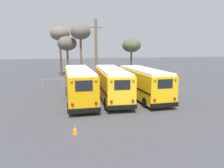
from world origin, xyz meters
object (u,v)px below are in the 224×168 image
(bare_tree_1, at_px, (67,44))
(bare_tree_3, at_px, (80,33))
(school_bus_0, at_px, (79,84))
(school_bus_1, at_px, (112,83))
(utility_pole, at_px, (96,52))
(bare_tree_2, at_px, (60,34))
(bare_tree_0, at_px, (131,46))
(traffic_cone, at_px, (75,130))
(school_bus_2, at_px, (143,83))

(bare_tree_1, height_order, bare_tree_3, bare_tree_3)
(school_bus_0, distance_m, bare_tree_1, 14.36)
(school_bus_0, xyz_separation_m, bare_tree_3, (1.26, 11.92, 5.57))
(school_bus_1, relative_size, utility_pole, 1.13)
(bare_tree_1, distance_m, bare_tree_2, 6.46)
(bare_tree_0, height_order, traffic_cone, bare_tree_0)
(school_bus_2, bearing_deg, bare_tree_1, 117.67)
(utility_pole, height_order, bare_tree_0, utility_pole)
(school_bus_1, height_order, bare_tree_0, bare_tree_0)
(school_bus_0, relative_size, school_bus_2, 1.01)
(utility_pole, relative_size, bare_tree_1, 1.30)
(bare_tree_0, height_order, bare_tree_1, bare_tree_1)
(school_bus_0, bearing_deg, school_bus_1, 5.45)
(school_bus_2, xyz_separation_m, bare_tree_0, (3.50, 14.91, 3.83))
(utility_pole, distance_m, bare_tree_1, 5.77)
(bare_tree_0, xyz_separation_m, bare_tree_2, (-11.78, 4.98, 2.02))
(bare_tree_0, bearing_deg, school_bus_0, -124.01)
(bare_tree_1, bearing_deg, utility_pole, -47.47)
(school_bus_2, relative_size, bare_tree_2, 1.06)
(bare_tree_2, bearing_deg, traffic_cone, -88.38)
(school_bus_0, xyz_separation_m, school_bus_2, (6.56, 0.00, -0.08))
(utility_pole, height_order, bare_tree_3, utility_pole)
(bare_tree_2, distance_m, traffic_cone, 28.77)
(school_bus_1, bearing_deg, utility_pole, 90.69)
(utility_pole, bearing_deg, bare_tree_0, 37.59)
(school_bus_1, bearing_deg, traffic_cone, -116.98)
(school_bus_1, height_order, school_bus_2, school_bus_1)
(utility_pole, distance_m, bare_tree_0, 8.75)
(bare_tree_2, bearing_deg, school_bus_0, -85.08)
(school_bus_2, relative_size, bare_tree_0, 1.41)
(bare_tree_3, bearing_deg, bare_tree_1, 135.97)
(school_bus_1, xyz_separation_m, bare_tree_0, (6.78, 14.60, 3.78))
(school_bus_0, height_order, bare_tree_2, bare_tree_2)
(school_bus_0, height_order, bare_tree_0, bare_tree_0)
(utility_pole, bearing_deg, bare_tree_2, 115.38)
(bare_tree_0, distance_m, bare_tree_2, 12.94)
(bare_tree_0, height_order, bare_tree_2, bare_tree_2)
(school_bus_0, xyz_separation_m, school_bus_1, (3.28, 0.31, -0.03))
(school_bus_2, distance_m, traffic_cone, 11.01)
(utility_pole, xyz_separation_m, bare_tree_2, (-4.88, 10.29, 2.90))
(school_bus_0, height_order, school_bus_1, school_bus_0)
(bare_tree_3, bearing_deg, bare_tree_2, 110.47)
(bare_tree_0, bearing_deg, bare_tree_3, -161.20)
(school_bus_0, distance_m, school_bus_2, 6.56)
(school_bus_2, distance_m, utility_pole, 10.60)
(school_bus_0, relative_size, school_bus_1, 0.94)
(school_bus_2, bearing_deg, utility_pole, 109.48)
(utility_pole, relative_size, bare_tree_0, 1.34)
(bare_tree_2, relative_size, traffic_cone, 15.92)
(school_bus_0, height_order, bare_tree_1, bare_tree_1)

